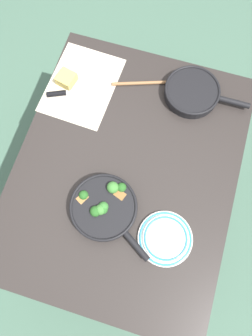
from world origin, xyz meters
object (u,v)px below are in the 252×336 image
Objects in this scene: wooden_spoon at (163,82)px; dinner_plate_stack at (165,238)px; skillet_broccoli at (104,207)px; cheese_block at (66,79)px; skillet_eggs at (193,92)px; grater_knife at (69,93)px.

dinner_plate_stack reaches higher than wooden_spoon.
skillet_broccoli reaches higher than cheese_block.
skillet_eggs is 1.41× the size of grater_knife.
skillet_broccoli is at bearing -99.87° from dinner_plate_stack.
skillet_broccoli is 0.61m from cheese_block.
skillet_broccoli is at bearing 34.41° from cheese_block.
skillet_eggs is 0.57m from cheese_block.
grater_knife reaches higher than wooden_spoon.
skillet_eggs reaches higher than wooden_spoon.
skillet_broccoli is 0.63m from wooden_spoon.
grater_knife is at bearing -130.59° from dinner_plate_stack.
cheese_block is (-0.50, -0.34, -0.01)m from skillet_broccoli.
skillet_broccoli is 0.98× the size of wooden_spoon.
skillet_broccoli is 0.55m from grater_knife.
skillet_broccoli reaches higher than dinner_plate_stack.
cheese_block reaches higher than grater_knife.
skillet_eggs is 1.03× the size of wooden_spoon.
cheese_block reaches higher than wooden_spoon.
dinner_plate_stack is at bearing -86.11° from skillet_eggs.
wooden_spoon is 1.71× the size of dinner_plate_stack.
wooden_spoon is 0.69m from dinner_plate_stack.
cheese_block is 0.42× the size of dinner_plate_stack.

